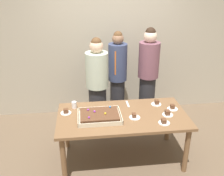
{
  "coord_description": "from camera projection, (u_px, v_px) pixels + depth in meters",
  "views": [
    {
      "loc": [
        -0.51,
        -3.03,
        2.49
      ],
      "look_at": [
        -0.13,
        0.15,
        1.08
      ],
      "focal_mm": 40.83,
      "sensor_mm": 36.0,
      "label": 1
    }
  ],
  "objects": [
    {
      "name": "plated_slice_near_right",
      "position": [
        134.0,
        116.0,
        3.44
      ],
      "size": [
        0.15,
        0.15,
        0.06
      ],
      "color": "white",
      "rests_on": "party_table"
    },
    {
      "name": "plated_slice_near_left",
      "position": [
        157.0,
        103.0,
        3.8
      ],
      "size": [
        0.15,
        0.15,
        0.07
      ],
      "color": "white",
      "rests_on": "party_table"
    },
    {
      "name": "ground_plane",
      "position": [
        122.0,
        158.0,
        3.81
      ],
      "size": [
        12.0,
        12.0,
        0.0
      ],
      "primitive_type": "plane",
      "color": "brown"
    },
    {
      "name": "interior_back_panel",
      "position": [
        110.0,
        35.0,
        4.66
      ],
      "size": [
        8.0,
        0.12,
        3.0
      ],
      "primitive_type": "cube",
      "color": "#B2A893",
      "rests_on": "ground_plane"
    },
    {
      "name": "drink_cup_nearest",
      "position": [
        74.0,
        105.0,
        3.68
      ],
      "size": [
        0.07,
        0.07,
        0.1
      ],
      "primitive_type": "cylinder",
      "color": "white",
      "rests_on": "party_table"
    },
    {
      "name": "plated_slice_far_left",
      "position": [
        172.0,
        108.0,
        3.66
      ],
      "size": [
        0.15,
        0.15,
        0.07
      ],
      "color": "white",
      "rests_on": "party_table"
    },
    {
      "name": "person_striped_tie_right",
      "position": [
        97.0,
        86.0,
        4.15
      ],
      "size": [
        0.36,
        0.36,
        1.64
      ],
      "rotation": [
        0.0,
        0.0,
        -1.61
      ],
      "color": "#28282D",
      "rests_on": "ground_plane"
    },
    {
      "name": "party_table",
      "position": [
        122.0,
        120.0,
        3.55
      ],
      "size": [
        1.79,
        0.92,
        0.73
      ],
      "color": "brown",
      "rests_on": "ground_plane"
    },
    {
      "name": "plated_slice_center_front",
      "position": [
        66.0,
        112.0,
        3.55
      ],
      "size": [
        0.15,
        0.15,
        0.07
      ],
      "color": "white",
      "rests_on": "party_table"
    },
    {
      "name": "cake_server_utensil",
      "position": [
        128.0,
        104.0,
        3.81
      ],
      "size": [
        0.03,
        0.2,
        0.01
      ],
      "primitive_type": "cube",
      "color": "silver",
      "rests_on": "party_table"
    },
    {
      "name": "person_serving_front",
      "position": [
        148.0,
        76.0,
        4.37
      ],
      "size": [
        0.35,
        0.35,
        1.75
      ],
      "rotation": [
        0.0,
        0.0,
        -2.31
      ],
      "color": "#28282D",
      "rests_on": "ground_plane"
    },
    {
      "name": "person_green_shirt_behind",
      "position": [
        118.0,
        77.0,
        4.44
      ],
      "size": [
        0.32,
        0.32,
        1.68
      ],
      "rotation": [
        0.0,
        0.0,
        -1.92
      ],
      "color": "#28282D",
      "rests_on": "ground_plane"
    },
    {
      "name": "plated_slice_center_back",
      "position": [
        164.0,
        122.0,
        3.31
      ],
      "size": [
        0.15,
        0.15,
        0.06
      ],
      "color": "white",
      "rests_on": "party_table"
    },
    {
      "name": "plated_slice_far_right",
      "position": [
        168.0,
        114.0,
        3.5
      ],
      "size": [
        0.15,
        0.15,
        0.07
      ],
      "color": "white",
      "rests_on": "party_table"
    },
    {
      "name": "sheet_cake",
      "position": [
        99.0,
        116.0,
        3.42
      ],
      "size": [
        0.58,
        0.44,
        0.1
      ],
      "color": "beige",
      "rests_on": "party_table"
    }
  ]
}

